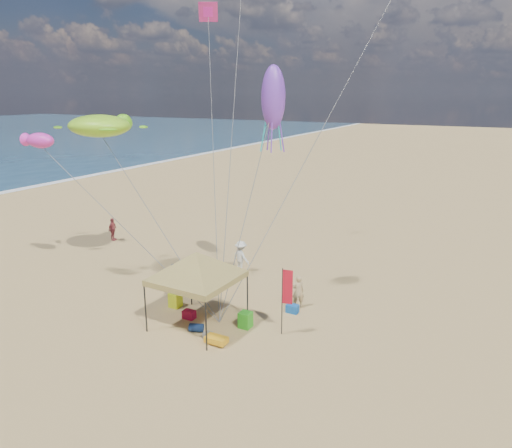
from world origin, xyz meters
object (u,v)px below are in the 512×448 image
at_px(canopy_tent, 196,255).
at_px(chair_green, 245,320).
at_px(person_near_b, 175,281).
at_px(cooler_red, 189,314).
at_px(cooler_blue, 292,309).
at_px(person_near_a, 298,291).
at_px(person_near_c, 241,257).
at_px(person_far_a, 113,229).
at_px(feather_flag, 286,291).
at_px(chair_yellow, 175,300).
at_px(beach_cart, 216,340).

relative_size(canopy_tent, chair_green, 9.02).
distance_m(canopy_tent, person_near_b, 4.01).
bearing_deg(cooler_red, cooler_blue, 35.40).
bearing_deg(person_near_a, person_near_c, -62.58).
bearing_deg(person_far_a, person_near_b, -135.07).
bearing_deg(chair_green, person_near_a, 68.05).
bearing_deg(feather_flag, cooler_blue, 105.96).
height_order(chair_green, person_near_a, person_near_a).
distance_m(cooler_red, person_near_c, 6.26).
bearing_deg(person_far_a, canopy_tent, -136.16).
bearing_deg(person_near_c, chair_yellow, 103.98).
xyz_separation_m(chair_green, beach_cart, (-0.33, -1.82, -0.15)).
height_order(feather_flag, cooler_red, feather_flag).
xyz_separation_m(chair_green, chair_yellow, (-3.95, 0.26, 0.00)).
bearing_deg(person_near_b, feather_flag, -49.16).
bearing_deg(chair_green, beach_cart, -100.41).
bearing_deg(person_near_c, cooler_blue, 162.73).
distance_m(chair_green, person_far_a, 15.79).
distance_m(cooler_red, person_far_a, 13.69).
distance_m(feather_flag, person_near_a, 3.05).
bearing_deg(chair_yellow, canopy_tent, -27.38).
bearing_deg(chair_green, canopy_tent, -157.25).
distance_m(cooler_blue, person_near_b, 5.92).
relative_size(canopy_tent, person_near_c, 3.47).
bearing_deg(beach_cart, chair_yellow, 150.13).
xyz_separation_m(feather_flag, person_far_a, (-16.03, 6.62, -1.19)).
distance_m(feather_flag, cooler_red, 4.84).
bearing_deg(canopy_tent, feather_flag, 15.21).
xyz_separation_m(feather_flag, cooler_blue, (-0.59, 2.08, -1.79)).
bearing_deg(person_near_b, chair_green, -54.73).
relative_size(feather_flag, person_near_c, 1.62).
xyz_separation_m(person_near_c, person_far_a, (-10.76, 1.12, -0.13)).
bearing_deg(person_near_b, person_far_a, 108.05).
relative_size(feather_flag, chair_yellow, 4.22).
height_order(canopy_tent, chair_yellow, canopy_tent).
bearing_deg(person_far_a, feather_flag, -126.84).
bearing_deg(person_near_a, chair_green, 36.11).
height_order(person_near_b, person_far_a, person_near_b).
relative_size(cooler_blue, chair_green, 0.77).
height_order(beach_cart, person_near_b, person_near_b).
distance_m(person_near_a, person_far_a, 15.90).
relative_size(feather_flag, person_near_b, 1.67).
bearing_deg(person_near_a, person_near_b, -13.95).
bearing_deg(person_near_a, person_far_a, -46.07).
height_order(beach_cart, person_near_a, person_near_a).
distance_m(chair_green, person_near_c, 6.71).
bearing_deg(cooler_red, person_near_c, 97.60).
relative_size(person_near_a, person_near_b, 0.90).
bearing_deg(person_far_a, chair_green, -130.04).
height_order(feather_flag, person_near_b, feather_flag).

